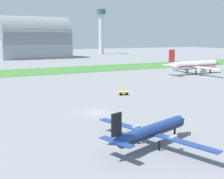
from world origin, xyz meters
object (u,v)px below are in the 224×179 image
airplane_foreground_turboprop (151,131)px  airplane_parked_jet_far (194,65)px  baggage_cart_near_gate (123,93)px  control_tower (101,28)px

airplane_foreground_turboprop → airplane_parked_jet_far: airplane_parked_jet_far is taller
airplane_parked_jet_far → baggage_cart_near_gate: 54.24m
baggage_cart_near_gate → control_tower: bearing=84.4°
baggage_cart_near_gate → control_tower: control_tower is taller
airplane_parked_jet_far → control_tower: control_tower is taller
airplane_parked_jet_far → baggage_cart_near_gate: airplane_parked_jet_far is taller
airplane_foreground_turboprop → airplane_parked_jet_far: bearing=26.5°
airplane_foreground_turboprop → airplane_parked_jet_far: size_ratio=0.68×
airplane_foreground_turboprop → baggage_cart_near_gate: bearing=49.2°
baggage_cart_near_gate → control_tower: size_ratio=0.07×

